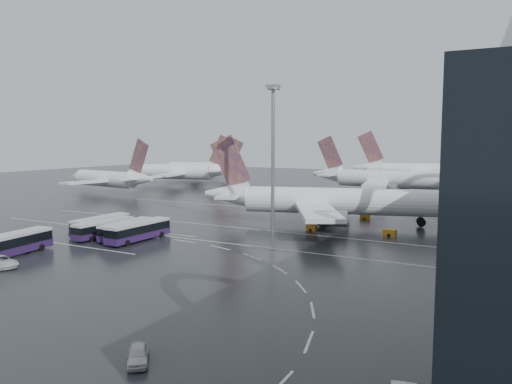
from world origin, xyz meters
The scene contains 23 objects.
ground centered at (0.00, 0.00, 0.00)m, with size 420.00×420.00×0.00m, color black.
lane_marking_near centered at (0.00, -2.00, 0.01)m, with size 120.00×0.25×0.01m, color silver.
lane_marking_mid centered at (0.00, 12.00, 0.01)m, with size 120.00×0.25×0.01m, color silver.
lane_marking_far centered at (0.00, 40.00, 0.01)m, with size 120.00×0.25×0.01m, color silver.
bus_bay_line_south centered at (-24.00, -16.00, 0.01)m, with size 28.00×0.25×0.01m, color silver.
bus_bay_line_north centered at (-24.00, 0.00, 0.01)m, with size 28.00×0.25×0.01m, color silver.
airliner_main centered at (6.07, 25.24, 4.73)m, with size 54.86×47.48×18.90m.
airliner_gate_b centered at (3.60, 89.42, 4.81)m, with size 55.19×49.84×19.23m.
airliner_gate_c centered at (9.25, 127.84, 5.34)m, with size 58.95×53.63×21.36m.
jet_remote_west centered at (-78.27, 47.65, 4.70)m, with size 41.90×33.84×18.22m.
jet_remote_mid centered at (-75.76, 84.39, 5.10)m, with size 45.30×36.67×19.75m.
jet_remote_far centered at (-86.48, 113.38, 4.79)m, with size 42.54×34.44×18.55m.
bus_row_near_a centered at (-27.91, -5.74, 1.74)m, with size 3.30×12.92×3.17m.
bus_row_near_b centered at (-24.58, -8.20, 1.69)m, with size 3.48×12.65×3.08m.
bus_row_near_c centered at (-20.23, -6.91, 1.68)m, with size 3.61×12.55×3.05m.
bus_row_near_d centered at (-16.71, -7.65, 1.84)m, with size 3.45×13.68×3.36m.
bus_row_far_a centered at (-25.94, -25.86, 1.90)m, with size 4.91×14.30×3.45m.
van_curve_a centered at (-20.85, -31.12, 0.82)m, with size 2.72×5.91×1.64m, color silver.
van_curve_b centered at (16.43, -44.70, 0.69)m, with size 1.63×4.05×1.38m, color silver.
floodlight_mast centered at (0.67, 10.39, 17.53)m, with size 2.14×2.14×27.87m.
gse_cart_belly_a centered at (21.17, 17.78, 0.64)m, with size 2.33×1.38×1.27m, color #BF7A19.
gse_cart_belly_c centered at (6.36, 16.05, 0.55)m, with size 2.02×1.19×1.10m, color #BF7A19.
gse_cart_belly_e centered at (11.58, 34.63, 0.56)m, with size 2.04×1.20×1.11m, color #BF7A19.
Camera 1 is at (43.03, -73.72, 17.76)m, focal length 35.00 mm.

